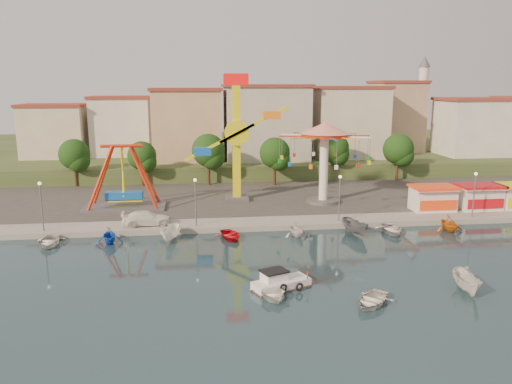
{
  "coord_description": "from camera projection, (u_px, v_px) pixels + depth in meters",
  "views": [
    {
      "loc": [
        -7.72,
        -39.88,
        15.73
      ],
      "look_at": [
        -1.3,
        14.0,
        4.0
      ],
      "focal_mm": 35.0,
      "sensor_mm": 36.0,
      "label": 1
    }
  ],
  "objects": [
    {
      "name": "skiff",
      "position": [
        467.0,
        283.0,
        38.41
      ],
      "size": [
        2.08,
        4.17,
        1.54
      ],
      "primitive_type": "imported",
      "rotation": [
        0.0,
        0.0,
        -0.15
      ],
      "color": "silver",
      "rests_on": "ground"
    },
    {
      "name": "building_2",
      "position": [
        194.0,
        124.0,
        90.58
      ],
      "size": [
        11.95,
        9.28,
        11.23
      ],
      "primitive_type": "cube",
      "color": "tan",
      "rests_on": "hill_terrace"
    },
    {
      "name": "tree_2",
      "position": [
        208.0,
        150.0,
        75.73
      ],
      "size": [
        5.02,
        5.02,
        7.85
      ],
      "color": "#382314",
      "rests_on": "quay_deck"
    },
    {
      "name": "moored_boat_0",
      "position": [
        49.0,
        241.0,
        49.73
      ],
      "size": [
        3.12,
        4.16,
        0.82
      ],
      "primitive_type": "imported",
      "rotation": [
        0.0,
        0.0,
        0.08
      ],
      "color": "silver",
      "rests_on": "ground"
    },
    {
      "name": "lamp_post_1",
      "position": [
        196.0,
        204.0,
        53.96
      ],
      "size": [
        0.14,
        0.14,
        5.0
      ],
      "primitive_type": "cylinder",
      "color": "#59595E",
      "rests_on": "quay_deck"
    },
    {
      "name": "tree_0",
      "position": [
        74.0,
        154.0,
        74.64
      ],
      "size": [
        4.6,
        4.6,
        7.19
      ],
      "color": "#382314",
      "rests_on": "quay_deck"
    },
    {
      "name": "tree_4",
      "position": [
        334.0,
        148.0,
        79.58
      ],
      "size": [
        4.86,
        4.86,
        7.6
      ],
      "color": "#382314",
      "rests_on": "quay_deck"
    },
    {
      "name": "lamp_post_0",
      "position": [
        42.0,
        208.0,
        52.11
      ],
      "size": [
        0.14,
        0.14,
        5.0
      ],
      "primitive_type": "cylinder",
      "color": "#59595E",
      "rests_on": "quay_deck"
    },
    {
      "name": "cabin_motorboat",
      "position": [
        280.0,
        283.0,
        39.2
      ],
      "size": [
        4.91,
        3.35,
        1.62
      ],
      "rotation": [
        0.0,
        0.0,
        0.39
      ],
      "color": "white",
      "rests_on": "ground"
    },
    {
      "name": "tree_3",
      "position": [
        275.0,
        153.0,
        75.56
      ],
      "size": [
        4.68,
        4.68,
        7.32
      ],
      "color": "#382314",
      "rests_on": "quay_deck"
    },
    {
      "name": "rowboat_a",
      "position": [
        272.0,
        291.0,
        37.73
      ],
      "size": [
        3.31,
        4.31,
        0.83
      ],
      "primitive_type": "imported",
      "rotation": [
        0.0,
        0.0,
        0.12
      ],
      "color": "white",
      "rests_on": "ground"
    },
    {
      "name": "building_6",
      "position": [
        475.0,
        120.0,
        93.42
      ],
      "size": [
        8.23,
        8.98,
        12.36
      ],
      "primitive_type": "cube",
      "color": "silver",
      "rests_on": "hill_terrace"
    },
    {
      "name": "ground",
      "position": [
        290.0,
        271.0,
        42.92
      ],
      "size": [
        200.0,
        200.0,
        0.0
      ],
      "primitive_type": "plane",
      "color": "#122532",
      "rests_on": "ground"
    },
    {
      "name": "building_0",
      "position": [
        39.0,
        127.0,
        81.88
      ],
      "size": [
        9.26,
        9.53,
        11.87
      ],
      "primitive_type": "cube",
      "color": "beige",
      "rests_on": "hill_terrace"
    },
    {
      "name": "building_3",
      "position": [
        271.0,
        131.0,
        89.33
      ],
      "size": [
        12.59,
        10.5,
        9.2
      ],
      "primitive_type": "cube",
      "color": "beige",
      "rests_on": "hill_terrace"
    },
    {
      "name": "kamikaze_tower",
      "position": [
        240.0,
        143.0,
        64.88
      ],
      "size": [
        9.07,
        3.1,
        16.5
      ],
      "color": "#59595E",
      "rests_on": "quay_deck"
    },
    {
      "name": "hill_terrace",
      "position": [
        233.0,
        152.0,
        107.63
      ],
      "size": [
        200.0,
        60.0,
        3.0
      ],
      "primitive_type": "cube",
      "color": "#384C26",
      "rests_on": "ground"
    },
    {
      "name": "moored_boat_3",
      "position": [
        230.0,
        235.0,
        51.83
      ],
      "size": [
        3.59,
        4.35,
        0.78
      ],
      "primitive_type": "imported",
      "rotation": [
        0.0,
        0.0,
        0.26
      ],
      "color": "red",
      "rests_on": "ground"
    },
    {
      "name": "van",
      "position": [
        147.0,
        218.0,
        54.67
      ],
      "size": [
        5.49,
        2.62,
        1.54
      ],
      "primitive_type": "imported",
      "rotation": [
        0.0,
        0.0,
        1.66
      ],
      "color": "white",
      "rests_on": "quay_deck"
    },
    {
      "name": "building_5",
      "position": [
        411.0,
        123.0,
        93.7
      ],
      "size": [
        12.77,
        10.96,
        11.21
      ],
      "primitive_type": "cube",
      "color": "tan",
      "rests_on": "hill_terrace"
    },
    {
      "name": "pirate_ship_ride",
      "position": [
        123.0,
        178.0,
        61.51
      ],
      "size": [
        10.0,
        5.0,
        8.0
      ],
      "color": "#59595E",
      "rests_on": "quay_deck"
    },
    {
      "name": "minaret",
      "position": [
        422.0,
        101.0,
        96.84
      ],
      "size": [
        2.8,
        2.8,
        18.0
      ],
      "color": "silver",
      "rests_on": "hill_terrace"
    },
    {
      "name": "moored_boat_5",
      "position": [
        355.0,
        227.0,
        53.29
      ],
      "size": [
        2.69,
        4.5,
        1.63
      ],
      "primitive_type": "imported",
      "rotation": [
        0.0,
        0.0,
        0.28
      ],
      "color": "#5B5B60",
      "rests_on": "ground"
    },
    {
      "name": "tree_5",
      "position": [
        398.0,
        149.0,
        78.98
      ],
      "size": [
        4.83,
        4.83,
        7.54
      ],
      "color": "#382314",
      "rests_on": "quay_deck"
    },
    {
      "name": "moored_boat_6",
      "position": [
        392.0,
        229.0,
        53.84
      ],
      "size": [
        3.36,
        4.45,
        0.87
      ],
      "primitive_type": "imported",
      "rotation": [
        0.0,
        0.0,
        -0.09
      ],
      "color": "silver",
      "rests_on": "ground"
    },
    {
      "name": "moored_boat_4",
      "position": [
        296.0,
        229.0,
        52.56
      ],
      "size": [
        3.14,
        3.44,
        1.54
      ],
      "primitive_type": "imported",
      "rotation": [
        0.0,
        0.0,
        0.24
      ],
      "color": "silver",
      "rests_on": "ground"
    },
    {
      "name": "lamp_post_3",
      "position": [
        474.0,
        196.0,
        57.66
      ],
      "size": [
        0.14,
        0.14,
        5.0
      ],
      "primitive_type": "cylinder",
      "color": "#59595E",
      "rests_on": "quay_deck"
    },
    {
      "name": "booth_mid",
      "position": [
        479.0,
        197.0,
        61.56
      ],
      "size": [
        5.4,
        3.78,
        3.08
      ],
      "color": "white",
      "rests_on": "quay_deck"
    },
    {
      "name": "tree_1",
      "position": [
        142.0,
        156.0,
        75.15
      ],
      "size": [
        4.35,
        4.35,
        6.8
      ],
      "color": "#382314",
      "rests_on": "quay_deck"
    },
    {
      "name": "moored_boat_7",
      "position": [
        449.0,
        223.0,
        54.5
      ],
      "size": [
        3.01,
        3.45,
        1.76
      ],
      "primitive_type": "imported",
      "rotation": [
        0.0,
        0.0,
        0.04
      ],
      "color": "#CF6712",
      "rests_on": "ground"
    },
    {
      "name": "rowboat_b",
      "position": [
        372.0,
        300.0,
        36.26
      ],
      "size": [
        4.59,
        4.67,
        0.79
      ],
      "primitive_type": "imported",
      "rotation": [
        0.0,
        0.0,
        -0.73
      ],
      "color": "silver",
      "rests_on": "ground"
    },
    {
      "name": "quay_deck",
      "position": [
        235.0,
        161.0,
        103.03
      ],
      "size": [
        200.0,
        100.0,
        0.6
      ],
      "primitive_type": "cube",
      "color": "#9E998E",
      "rests_on": "ground"
    },
    {
      "name": "lamp_post_2",
      "position": [
        339.0,
        200.0,
        55.81
      ],
      "size": [
        0.14,
        0.14,
        5.0
      ],
      "primitive_type": "cylinder",
      "color": "#59595E",
      "rests_on": "quay_deck"
    },
    {
      "name": "building_4",
      "position": [
        339.0,
        128.0,
        94.18
      ],
      "size": [
        10.75,
        9.23,
        9.24
      ],
      "primitive_type": "cube",
      "color": "beige",
      "rests_on": "hill_terrace"
    },
    {
      "name": "booth_left",
      "position": [
        433.0,
        198.0,
        60.87
      ],
      "size": [
        5.4,
        3.78,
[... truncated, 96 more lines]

